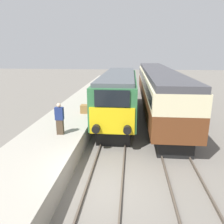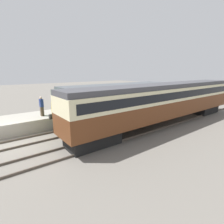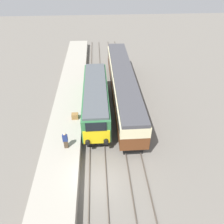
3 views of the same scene
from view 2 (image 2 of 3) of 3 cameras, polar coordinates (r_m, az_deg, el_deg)
The scene contains 8 objects.
ground_plane at distance 14.02m, azimuth -30.83°, elevation -9.52°, with size 120.00×120.00×0.00m, color slate.
platform_left at distance 19.24m, azimuth -8.24°, elevation -0.24°, with size 3.50×50.00×1.05m.
rails_near_track at distance 15.22m, azimuth -11.90°, elevation -5.84°, with size 1.51×60.00×0.14m.
rails_far_track at distance 12.43m, azimuth -4.91°, elevation -10.05°, with size 1.50×60.00×0.14m.
locomotive at distance 17.15m, azimuth 1.86°, elevation 3.51°, with size 2.70×12.52×3.75m.
passenger_carriage at distance 16.94m, azimuth 17.04°, elevation 3.81°, with size 2.75×20.17×3.87m.
person_on_platform at distance 16.70m, azimuth -21.99°, elevation 1.73°, with size 0.44×0.26×1.74m.
luggage_crate at distance 17.96m, azimuth -8.11°, elevation 1.49°, with size 0.70×0.56×0.60m.
Camera 2 is at (13.05, -1.10, 4.99)m, focal length 28.00 mm.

